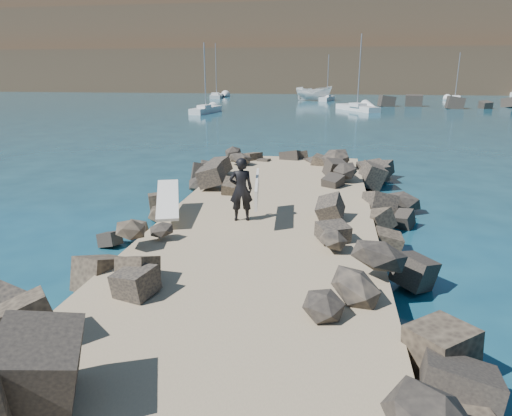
# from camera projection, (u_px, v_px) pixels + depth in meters

# --- Properties ---
(ground) EXTENTS (800.00, 800.00, 0.00)m
(ground) POSITION_uv_depth(u_px,v_px,m) (262.00, 251.00, 12.33)
(ground) COLOR #0F384C
(ground) RESTS_ON ground
(jetty) EXTENTS (6.00, 26.00, 0.60)m
(jetty) POSITION_uv_depth(u_px,v_px,m) (249.00, 271.00, 10.36)
(jetty) COLOR #8C7759
(jetty) RESTS_ON ground
(riprap_left) EXTENTS (2.60, 22.00, 1.00)m
(riprap_left) POSITION_uv_depth(u_px,v_px,m) (137.00, 247.00, 11.23)
(riprap_left) COLOR #262421
(riprap_left) RESTS_ON ground
(riprap_right) EXTENTS (2.60, 22.00, 1.00)m
(riprap_right) POSITION_uv_depth(u_px,v_px,m) (379.00, 263.00, 10.32)
(riprap_right) COLOR black
(riprap_right) RESTS_ON ground
(headland) EXTENTS (360.00, 140.00, 32.00)m
(headland) POSITION_uv_depth(u_px,v_px,m) (361.00, 37.00, 157.38)
(headland) COLOR #2D4919
(headland) RESTS_ON ground
(surfboard_resting) EXTENTS (1.35, 2.49, 0.08)m
(surfboard_resting) POSITION_uv_depth(u_px,v_px,m) (168.00, 203.00, 13.04)
(surfboard_resting) COLOR white
(surfboard_resting) RESTS_ON riprap_left
(boat_imported) EXTENTS (6.49, 3.52, 2.38)m
(boat_imported) POSITION_uv_depth(u_px,v_px,m) (314.00, 93.00, 75.73)
(boat_imported) COLOR silver
(boat_imported) RESTS_ON ground
(surfer_with_board) EXTENTS (1.00, 2.22, 1.80)m
(surfer_with_board) POSITION_uv_depth(u_px,v_px,m) (243.00, 189.00, 12.68)
(surfer_with_board) COLOR black
(surfer_with_board) RESTS_ON jetty
(sailboat_b) EXTENTS (2.60, 6.27, 7.48)m
(sailboat_b) POSITION_uv_depth(u_px,v_px,m) (327.00, 98.00, 76.22)
(sailboat_b) COLOR silver
(sailboat_b) RESTS_ON ground
(sailboat_a) EXTENTS (2.32, 6.67, 7.94)m
(sailboat_a) POSITION_uv_depth(u_px,v_px,m) (206.00, 110.00, 53.36)
(sailboat_a) COLOR silver
(sailboat_a) RESTS_ON ground
(sailboat_c) EXTENTS (5.21, 7.44, 9.12)m
(sailboat_c) POSITION_uv_depth(u_px,v_px,m) (357.00, 108.00, 56.40)
(sailboat_c) COLOR silver
(sailboat_c) RESTS_ON ground
(sailboat_e) EXTENTS (3.10, 8.32, 9.70)m
(sailboat_e) POSITION_uv_depth(u_px,v_px,m) (216.00, 96.00, 83.92)
(sailboat_e) COLOR silver
(sailboat_e) RESTS_ON ground
(sailboat_d) EXTENTS (2.01, 6.45, 7.73)m
(sailboat_d) POSITION_uv_depth(u_px,v_px,m) (455.00, 99.00, 74.15)
(sailboat_d) COLOR silver
(sailboat_d) RESTS_ON ground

